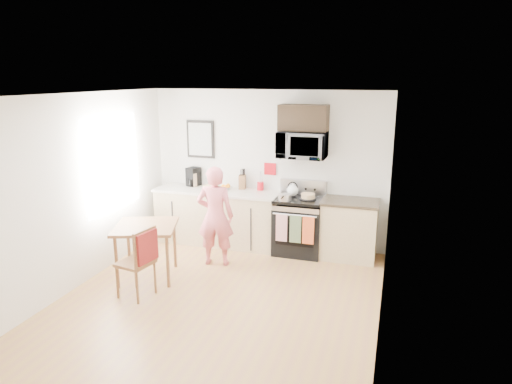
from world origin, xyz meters
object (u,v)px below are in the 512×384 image
(chair, at_px, (142,254))
(cake, at_px, (308,196))
(range, at_px, (299,227))
(person, at_px, (215,216))
(dining_table, at_px, (146,231))
(microwave, at_px, (302,145))

(chair, bearing_deg, cake, 61.83)
(cake, bearing_deg, chair, -128.87)
(range, relative_size, chair, 1.22)
(person, relative_size, cake, 5.81)
(dining_table, relative_size, chair, 0.97)
(range, xyz_separation_m, chair, (-1.57, -2.16, 0.17))
(person, bearing_deg, chair, 59.45)
(person, distance_m, chair, 1.41)
(range, xyz_separation_m, cake, (0.14, -0.03, 0.53))
(dining_table, bearing_deg, range, 40.18)
(microwave, height_order, cake, microwave)
(person, bearing_deg, dining_table, 33.06)
(person, relative_size, dining_table, 1.67)
(person, bearing_deg, microwave, -150.86)
(microwave, distance_m, cake, 0.82)
(microwave, xyz_separation_m, cake, (0.14, -0.14, -0.79))
(dining_table, height_order, cake, cake)
(microwave, bearing_deg, chair, -124.81)
(person, xyz_separation_m, chair, (-0.46, -1.32, -0.15))
(chair, relative_size, cake, 3.60)
(range, height_order, person, person)
(person, xyz_separation_m, cake, (1.25, 0.81, 0.20))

